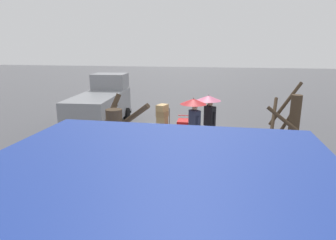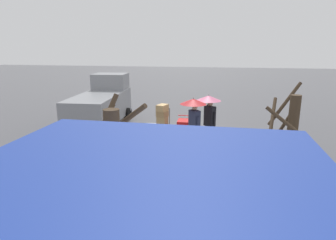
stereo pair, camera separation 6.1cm
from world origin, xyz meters
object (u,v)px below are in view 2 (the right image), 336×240
at_px(bare_tree_near, 288,153).
at_px(shopping_cart_vendor, 183,127).
at_px(cargo_van_parked_right, 102,104).
at_px(pedestrian_pink_side, 209,108).
at_px(bare_tree_far, 115,201).
at_px(hand_dolly_boxes, 162,118).
at_px(pedestrian_black_side, 194,112).

bearing_deg(bare_tree_near, shopping_cart_vendor, -61.13).
distance_m(cargo_van_parked_right, bare_tree_near, 10.52).
bearing_deg(pedestrian_pink_side, bare_tree_near, 111.21).
xyz_separation_m(shopping_cart_vendor, pedestrian_pink_side, (-1.13, 0.49, 1.02)).
bearing_deg(bare_tree_far, hand_dolly_boxes, -83.70).
xyz_separation_m(cargo_van_parked_right, bare_tree_near, (-7.65, 7.21, 0.50)).
bearing_deg(pedestrian_pink_side, pedestrian_black_side, 56.70).
distance_m(cargo_van_parked_right, bare_tree_far, 11.04).
relative_size(bare_tree_near, bare_tree_far, 0.97).
bearing_deg(cargo_van_parked_right, bare_tree_far, 113.71).
height_order(pedestrian_pink_side, bare_tree_far, bare_tree_far).
bearing_deg(shopping_cart_vendor, bare_tree_far, 89.80).
height_order(shopping_cart_vendor, bare_tree_near, bare_tree_near).
height_order(pedestrian_black_side, bare_tree_near, bare_tree_near).
xyz_separation_m(bare_tree_near, bare_tree_far, (3.22, 2.88, 0.05)).
height_order(bare_tree_near, bare_tree_far, bare_tree_far).
height_order(pedestrian_pink_side, bare_tree_near, bare_tree_near).
bearing_deg(shopping_cart_vendor, bare_tree_near, 118.87).
height_order(shopping_cart_vendor, hand_dolly_boxes, hand_dolly_boxes).
bearing_deg(cargo_van_parked_right, hand_dolly_boxes, 160.97).
relative_size(shopping_cart_vendor, pedestrian_pink_side, 0.47).
bearing_deg(shopping_cart_vendor, hand_dolly_boxes, -13.73).
bearing_deg(hand_dolly_boxes, shopping_cart_vendor, 166.27).
bearing_deg(hand_dolly_boxes, cargo_van_parked_right, -19.03).
height_order(cargo_van_parked_right, hand_dolly_boxes, cargo_van_parked_right).
relative_size(shopping_cart_vendor, hand_dolly_boxes, 0.67).
bearing_deg(cargo_van_parked_right, shopping_cart_vendor, 162.14).
distance_m(cargo_van_parked_right, pedestrian_pink_side, 5.93).
height_order(cargo_van_parked_right, bare_tree_far, bare_tree_far).
bearing_deg(bare_tree_far, pedestrian_black_side, -94.66).
bearing_deg(bare_tree_near, pedestrian_black_side, -59.36).
bearing_deg(hand_dolly_boxes, bare_tree_near, 124.87).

